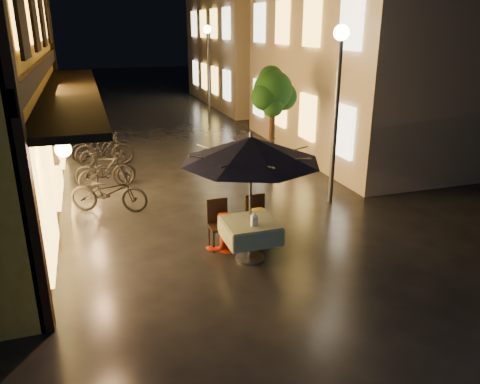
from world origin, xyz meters
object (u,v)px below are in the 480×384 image
object	(u,v)px
patio_umbrella	(251,149)
person_yellow	(259,209)
cafe_table	(250,231)
streetlamp_near	(338,84)
bicycle_0	(109,192)
table_lantern	(254,219)
person_orange	(223,213)

from	to	relation	value
patio_umbrella	person_yellow	xyz separation A→B (m)	(0.37, 0.56, -1.39)
cafe_table	streetlamp_near	bearing A→B (deg)	37.57
cafe_table	person_yellow	size ratio (longest dim) A/B	0.65
cafe_table	person_yellow	distance (m)	0.69
cafe_table	bicycle_0	distance (m)	4.10
patio_umbrella	bicycle_0	xyz separation A→B (m)	(-2.37, 3.35, -1.66)
table_lantern	bicycle_0	bearing A→B (deg)	123.59
person_orange	streetlamp_near	bearing A→B (deg)	-166.16
streetlamp_near	person_orange	bearing A→B (deg)	-153.08
streetlamp_near	cafe_table	xyz separation A→B (m)	(-2.94, -2.26, -2.33)
table_lantern	person_orange	distance (m)	0.89
cafe_table	person_orange	world-z (taller)	person_orange
person_orange	bicycle_0	bearing A→B (deg)	-67.09
patio_umbrella	person_orange	world-z (taller)	patio_umbrella
bicycle_0	patio_umbrella	bearing A→B (deg)	-122.79
cafe_table	person_orange	bearing A→B (deg)	121.60
patio_umbrella	person_orange	xyz separation A→B (m)	(-0.36, 0.59, -1.39)
patio_umbrella	person_orange	bearing A→B (deg)	121.60
bicycle_0	person_orange	bearing A→B (deg)	-122.05
patio_umbrella	streetlamp_near	bearing A→B (deg)	37.57
person_orange	person_yellow	xyz separation A→B (m)	(0.73, -0.03, 0.01)
patio_umbrella	table_lantern	world-z (taller)	patio_umbrella
streetlamp_near	patio_umbrella	world-z (taller)	streetlamp_near
patio_umbrella	person_orange	size ratio (longest dim) A/B	1.69
streetlamp_near	table_lantern	xyz separation A→B (m)	(-2.94, -2.47, -2.00)
table_lantern	bicycle_0	distance (m)	4.30
person_orange	bicycle_0	size ratio (longest dim) A/B	0.81
patio_umbrella	cafe_table	bearing A→B (deg)	-75.96
cafe_table	person_yellow	xyz separation A→B (m)	(0.37, 0.56, 0.17)
person_orange	table_lantern	bearing A→B (deg)	101.16
patio_umbrella	person_orange	distance (m)	1.55
streetlamp_near	patio_umbrella	bearing A→B (deg)	-142.43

